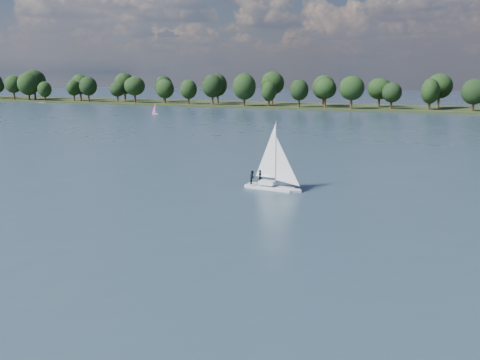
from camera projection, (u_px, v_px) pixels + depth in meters
name	position (u px, v px, depth m)	size (l,w,h in m)	color
ground	(335.00, 140.00, 121.86)	(700.00, 700.00, 0.00)	#233342
far_shore	(395.00, 109.00, 223.18)	(660.00, 40.00, 1.50)	black
sailboat	(270.00, 169.00, 69.89)	(7.36, 2.92, 9.43)	silver
dinghy_pink	(155.00, 111.00, 196.50)	(2.59, 1.05, 4.11)	silver
pontoon	(43.00, 103.00, 267.22)	(4.00, 2.00, 0.50)	slate
treeline	(385.00, 90.00, 219.12)	(562.20, 73.76, 18.46)	black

